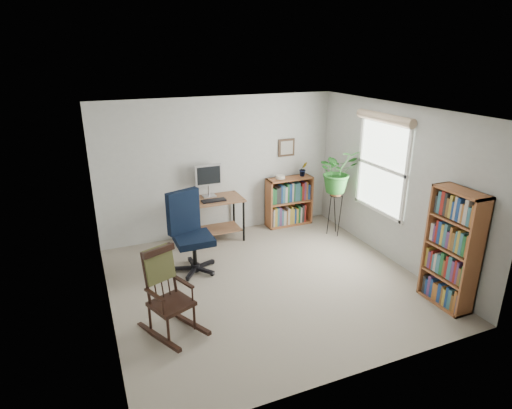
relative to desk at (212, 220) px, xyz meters
name	(u,v)px	position (x,y,z in m)	size (l,w,h in m)	color
floor	(267,283)	(0.26, -1.70, -0.37)	(4.20, 4.00, 0.00)	gray
ceiling	(269,111)	(0.26, -1.70, 2.03)	(4.20, 4.00, 0.00)	silver
wall_back	(220,167)	(0.26, 0.30, 0.83)	(4.20, 0.00, 2.40)	#B2B2AE
wall_front	(358,272)	(0.26, -3.70, 0.83)	(4.20, 0.00, 2.40)	#B2B2AE
wall_left	(100,228)	(-1.84, -1.70, 0.83)	(0.00, 4.00, 2.40)	#B2B2AE
wall_right	(395,185)	(2.36, -1.70, 0.83)	(0.00, 4.00, 2.40)	#B2B2AE
window	(382,168)	(2.32, -1.40, 1.03)	(0.12, 1.20, 1.50)	white
desk	(212,220)	(0.00, 0.00, 0.00)	(1.04, 0.57, 0.75)	brown
monitor	(209,181)	(0.00, 0.14, 0.65)	(0.46, 0.16, 0.56)	#AFAFB3
keyboard	(214,200)	(0.00, -0.12, 0.39)	(0.40, 0.15, 0.03)	black
office_chair	(194,233)	(-0.58, -0.96, 0.24)	(0.67, 0.67, 1.22)	black
rocking_chair	(171,293)	(-1.20, -2.28, 0.14)	(0.54, 0.89, 1.04)	black
low_bookshelf	(289,201)	(1.53, 0.12, 0.08)	(0.86, 0.29, 0.91)	#9A5832
tall_bookshelf	(452,249)	(2.18, -3.05, 0.40)	(0.29, 0.68, 1.55)	#9A5832
plant_stand	(335,212)	(2.06, -0.60, 0.05)	(0.24, 0.24, 0.86)	black
spider_plant	(339,150)	(2.06, -0.60, 1.15)	(1.69, 1.88, 1.46)	#246523
potted_plant_small	(303,173)	(1.81, 0.13, 0.59)	(0.13, 0.24, 0.11)	#246523
framed_picture	(287,148)	(1.53, 0.27, 1.06)	(0.32, 0.04, 0.32)	black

